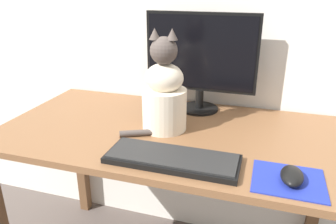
{
  "coord_description": "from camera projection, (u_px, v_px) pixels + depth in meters",
  "views": [
    {
      "loc": [
        0.34,
        -1.1,
        1.27
      ],
      "look_at": [
        0.03,
        -0.11,
        0.86
      ],
      "focal_mm": 35.0,
      "sensor_mm": 36.0,
      "label": 1
    }
  ],
  "objects": [
    {
      "name": "desk",
      "position": [
        169.0,
        153.0,
        1.31
      ],
      "size": [
        1.32,
        0.69,
        0.74
      ],
      "color": "brown",
      "rests_on": "ground_plane"
    },
    {
      "name": "monitor",
      "position": [
        201.0,
        58.0,
        1.39
      ],
      "size": [
        0.48,
        0.17,
        0.42
      ],
      "color": "black",
      "rests_on": "desk"
    },
    {
      "name": "keyboard",
      "position": [
        172.0,
        158.0,
        1.04
      ],
      "size": [
        0.43,
        0.16,
        0.02
      ],
      "rotation": [
        0.0,
        0.0,
        0.0
      ],
      "color": "black",
      "rests_on": "desk"
    },
    {
      "name": "mousepad_right",
      "position": [
        288.0,
        180.0,
        0.95
      ],
      "size": [
        0.2,
        0.18,
        0.0
      ],
      "rotation": [
        0.0,
        0.0,
        0.0
      ],
      "color": "#1E2D9E",
      "rests_on": "desk"
    },
    {
      "name": "computer_mouse_right",
      "position": [
        292.0,
        176.0,
        0.93
      ],
      "size": [
        0.06,
        0.11,
        0.04
      ],
      "color": "black",
      "rests_on": "mousepad_right"
    },
    {
      "name": "cat",
      "position": [
        164.0,
        94.0,
        1.23
      ],
      "size": [
        0.23,
        0.23,
        0.39
      ],
      "rotation": [
        0.0,
        0.0,
        0.09
      ],
      "color": "beige",
      "rests_on": "desk"
    }
  ]
}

